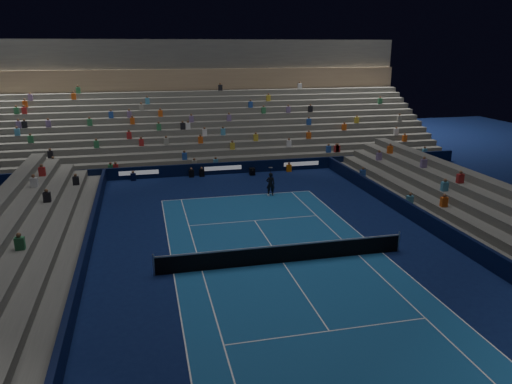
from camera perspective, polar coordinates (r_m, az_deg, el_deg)
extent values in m
plane|color=#0B1644|center=(25.17, 3.14, -8.19)|extent=(90.00, 90.00, 0.00)
cube|color=#194F8A|center=(25.16, 3.14, -8.18)|extent=(10.97, 23.77, 0.01)
cube|color=black|center=(42.14, -3.88, 2.77)|extent=(44.00, 0.25, 1.00)
cube|color=black|center=(29.05, 21.94, -4.89)|extent=(0.25, 37.00, 1.00)
cube|color=#081033|center=(24.30, -19.66, -8.84)|extent=(0.25, 37.00, 1.00)
cube|color=#60615C|center=(43.16, -4.09, 2.76)|extent=(44.00, 1.00, 0.50)
cube|color=#60615C|center=(44.06, -4.30, 3.38)|extent=(44.00, 1.00, 1.00)
cube|color=#60615C|center=(44.97, -4.51, 3.97)|extent=(44.00, 1.00, 1.50)
cube|color=#60615C|center=(45.88, -4.71, 4.54)|extent=(44.00, 1.00, 2.00)
cube|color=#60615C|center=(46.80, -4.90, 5.08)|extent=(44.00, 1.00, 2.50)
cube|color=#60615C|center=(47.72, -5.09, 5.61)|extent=(44.00, 1.00, 3.00)
cube|color=#60615C|center=(48.65, -5.26, 6.12)|extent=(44.00, 1.00, 3.50)
cube|color=#60615C|center=(49.58, -5.44, 6.60)|extent=(44.00, 1.00, 4.00)
cube|color=#60615C|center=(50.52, -5.60, 7.07)|extent=(44.00, 1.00, 4.50)
cube|color=#60615C|center=(51.45, -5.76, 7.52)|extent=(44.00, 1.00, 5.00)
cube|color=#60615C|center=(52.40, -5.92, 7.96)|extent=(44.00, 1.00, 5.50)
cube|color=#60615C|center=(53.34, -6.07, 8.38)|extent=(44.00, 1.00, 6.00)
cube|color=#987E5E|center=(54.01, -6.35, 12.84)|extent=(44.00, 0.60, 2.20)
cube|color=#4E4E4B|center=(55.30, -6.63, 15.62)|extent=(44.00, 2.40, 3.00)
cube|color=#5F5F5A|center=(29.59, 23.16, -5.16)|extent=(1.00, 37.00, 0.50)
cube|color=#5F5F5A|center=(30.09, 24.76, -4.50)|extent=(1.00, 37.00, 1.00)
cube|color=#5F5F5A|center=(30.62, 26.31, -3.85)|extent=(1.00, 37.00, 1.50)
cube|color=#61615C|center=(24.52, -21.48, -9.45)|extent=(1.00, 37.00, 0.50)
cube|color=#61615C|center=(24.60, -23.87, -9.01)|extent=(1.00, 37.00, 1.00)
cube|color=#61615C|center=(24.72, -26.23, -8.56)|extent=(1.00, 37.00, 1.50)
cylinder|color=#B2B2B7|center=(24.07, -11.79, -8.30)|extent=(0.10, 0.10, 1.10)
cylinder|color=#B2B2B7|center=(27.32, 16.22, -5.55)|extent=(0.10, 0.10, 1.10)
cube|color=black|center=(24.98, 3.16, -7.25)|extent=(12.80, 0.03, 0.90)
cube|color=white|center=(24.79, 3.18, -6.22)|extent=(12.80, 0.04, 0.08)
imported|color=black|center=(35.86, 1.69, 0.93)|extent=(0.69, 0.51, 1.72)
cube|color=black|center=(41.81, -0.46, 2.40)|extent=(0.44, 0.54, 0.58)
cylinder|color=black|center=(41.35, -0.32, 2.49)|extent=(0.16, 0.35, 0.16)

